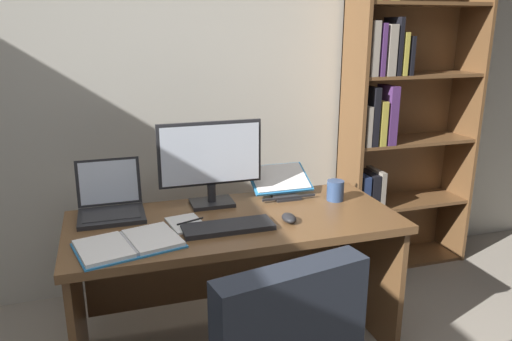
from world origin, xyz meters
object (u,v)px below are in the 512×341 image
at_px(laptop, 111,204).
at_px(pen, 190,221).
at_px(open_binder, 129,244).
at_px(monitor, 211,163).
at_px(computer_mouse, 289,218).
at_px(reading_stand_with_book, 280,181).
at_px(bookshelf, 396,111).
at_px(coffee_mug, 335,191).
at_px(desk, 232,250).
at_px(keyboard, 228,227).
at_px(notepad, 186,223).

relative_size(laptop, pen, 2.25).
bearing_deg(laptop, open_binder, -81.57).
xyz_separation_m(monitor, computer_mouse, (0.30, -0.35, -0.21)).
height_order(monitor, reading_stand_with_book, monitor).
relative_size(bookshelf, coffee_mug, 20.53).
xyz_separation_m(reading_stand_with_book, open_binder, (-0.86, -0.47, -0.06)).
bearing_deg(pen, monitor, 56.05).
bearing_deg(reading_stand_with_book, pen, -152.17).
distance_m(desk, monitor, 0.46).
distance_m(laptop, keyboard, 0.62).
bearing_deg(reading_stand_with_book, bookshelf, 21.22).
bearing_deg(reading_stand_with_book, desk, -147.67).
height_order(computer_mouse, notepad, computer_mouse).
xyz_separation_m(open_binder, coffee_mug, (1.10, 0.26, 0.04)).
xyz_separation_m(keyboard, pen, (-0.16, 0.12, 0.00)).
bearing_deg(coffee_mug, bookshelf, 38.73).
xyz_separation_m(desk, laptop, (-0.57, 0.16, 0.26)).
xyz_separation_m(desk, monitor, (-0.06, 0.15, 0.43)).
bearing_deg(desk, open_binder, -154.21).
height_order(desk, bookshelf, bookshelf).
xyz_separation_m(computer_mouse, coffee_mug, (0.35, 0.21, 0.03)).
bearing_deg(desk, pen, -160.00).
bearing_deg(coffee_mug, pen, -173.25).
xyz_separation_m(reading_stand_with_book, notepad, (-0.58, -0.30, -0.07)).
bearing_deg(computer_mouse, coffee_mug, 31.46).
bearing_deg(monitor, bookshelf, 17.79).
distance_m(notepad, pen, 0.02).
bearing_deg(notepad, reading_stand_with_book, 27.01).
bearing_deg(reading_stand_with_book, notepad, -152.99).
height_order(notepad, pen, pen).
height_order(bookshelf, laptop, bookshelf).
relative_size(desk, bookshelf, 0.72).
relative_size(monitor, open_binder, 1.12).
relative_size(keyboard, open_binder, 0.87).
xyz_separation_m(desk, keyboard, (-0.06, -0.20, 0.22)).
distance_m(bookshelf, computer_mouse, 1.36).
bearing_deg(notepad, bookshelf, 23.48).
distance_m(open_binder, coffee_mug, 1.13).
bearing_deg(coffee_mug, computer_mouse, -148.54).
bearing_deg(monitor, keyboard, -90.00).
relative_size(pen, coffee_mug, 1.29).
height_order(open_binder, pen, open_binder).
xyz_separation_m(laptop, coffee_mug, (1.16, -0.14, -0.00)).
xyz_separation_m(keyboard, computer_mouse, (0.30, 0.00, 0.01)).
xyz_separation_m(notepad, pen, (0.02, 0.00, 0.01)).
height_order(laptop, reading_stand_with_book, laptop).
bearing_deg(monitor, computer_mouse, -49.30).
bearing_deg(reading_stand_with_book, monitor, -170.73).
xyz_separation_m(laptop, notepad, (0.33, -0.24, -0.05)).
distance_m(desk, computer_mouse, 0.38).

